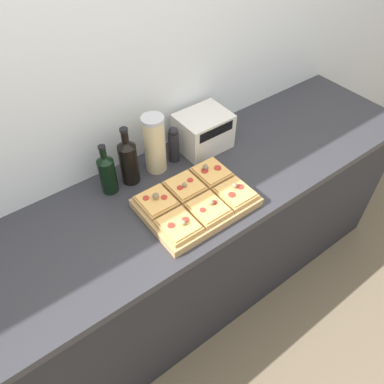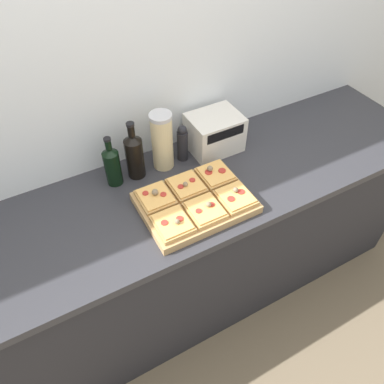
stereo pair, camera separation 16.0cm
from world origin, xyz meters
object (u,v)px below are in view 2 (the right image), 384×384
(wine_bottle, at_px, (134,155))
(toaster_oven, at_px, (214,133))
(pepper_mill, at_px, (182,143))
(grain_jar_tall, at_px, (162,141))
(cutting_board, at_px, (195,203))
(olive_oil_bottle, at_px, (112,165))

(wine_bottle, bearing_deg, toaster_oven, -0.12)
(wine_bottle, height_order, pepper_mill, wine_bottle)
(toaster_oven, bearing_deg, wine_bottle, 179.88)
(grain_jar_tall, relative_size, pepper_mill, 1.50)
(grain_jar_tall, bearing_deg, cutting_board, -89.20)
(cutting_board, distance_m, toaster_oven, 0.42)
(pepper_mill, bearing_deg, grain_jar_tall, 180.00)
(cutting_board, relative_size, pepper_mill, 2.42)
(grain_jar_tall, bearing_deg, wine_bottle, 180.00)
(toaster_oven, bearing_deg, grain_jar_tall, 179.83)
(cutting_board, bearing_deg, wine_bottle, 115.06)
(cutting_board, distance_m, olive_oil_bottle, 0.41)
(olive_oil_bottle, xyz_separation_m, pepper_mill, (0.35, 0.00, -0.01))
(wine_bottle, relative_size, pepper_mill, 1.51)
(olive_oil_bottle, height_order, pepper_mill, olive_oil_bottle)
(pepper_mill, xyz_separation_m, toaster_oven, (0.18, -0.00, -0.00))
(cutting_board, distance_m, pepper_mill, 0.33)
(cutting_board, relative_size, toaster_oven, 1.70)
(grain_jar_tall, height_order, pepper_mill, grain_jar_tall)
(olive_oil_bottle, height_order, wine_bottle, wine_bottle)
(olive_oil_bottle, xyz_separation_m, wine_bottle, (0.11, 0.00, 0.02))
(olive_oil_bottle, distance_m, pepper_mill, 0.35)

